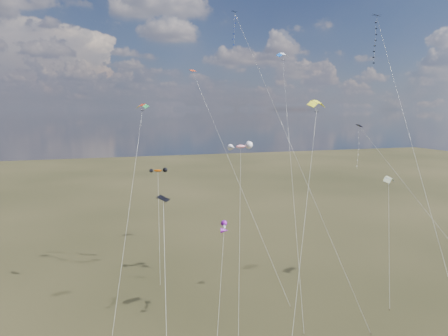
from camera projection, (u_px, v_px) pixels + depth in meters
name	position (u px, v px, depth m)	size (l,w,h in m)	color
diamond_black_high	(380.00, 56.00, 51.41)	(7.80, 27.37, 39.11)	black
diamond_navy_tall	(244.00, 50.00, 56.50)	(11.40, 19.89, 40.65)	#0A1945
diamond_black_mid	(165.00, 261.00, 31.92)	(2.70, 14.39, 19.23)	black
diamond_navy_right	(367.00, 157.00, 51.69)	(11.16, 19.71, 24.72)	#0D124B
diamond_orange_center	(222.00, 141.00, 58.24)	(10.56, 15.09, 32.62)	#F04215
parafoil_yellow	(317.00, 103.00, 44.83)	(11.06, 13.73, 28.08)	#FCF425
parafoil_blue_white	(283.00, 55.00, 70.50)	(10.72, 28.07, 37.02)	blue
parafoil_striped	(389.00, 178.00, 60.14)	(6.88, 9.36, 17.09)	yellow
parafoil_tricolor	(142.00, 107.00, 54.47)	(6.96, 17.01, 27.70)	yellow
novelty_orange_black	(158.00, 171.00, 67.09)	(2.89, 9.84, 16.93)	#C94D03
novelty_white_purple	(224.00, 227.00, 49.38)	(3.68, 7.69, 12.68)	silver
novelty_redwhite_stripe	(241.00, 147.00, 60.28)	(7.49, 16.70, 21.79)	red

